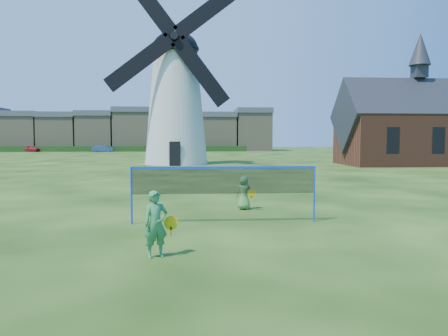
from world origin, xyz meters
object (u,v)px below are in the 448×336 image
Objects in this scene: windmill at (176,98)px; player_boy at (244,193)px; chapel at (418,128)px; player_girl at (156,224)px; car_left at (31,149)px; car_right at (103,149)px; badminton_net at (224,181)px.

player_boy is (3.27, -24.89, -5.44)m from windmill.
chapel is 34.44m from player_girl.
player_boy is at bearing -129.15° from chapel.
chapel is 3.94× the size of car_left.
player_girl is at bearing -170.29° from car_right.
car_left is at bearing 139.96° from chapel.
car_left is at bearing 125.63° from windmill.
car_right is (-15.38, 66.59, -0.04)m from player_girl.
badminton_net is (-18.92, -24.36, -2.11)m from chapel.
car_right is at bearing 111.68° from windmill.
car_right is at bearing 104.96° from badminton_net.
player_girl is at bearing 74.67° from player_boy.
windmill reaches higher than chapel.
windmill is 4.61× the size of car_right.
player_girl is 0.37× the size of car_left.
chapel is at bearing -7.03° from windmill.
player_boy is at bearing -135.27° from car_left.
car_left is (-30.10, 65.55, -0.55)m from badminton_net.
car_right reaches higher than car_left.
badminton_net is 3.61m from player_girl.
player_boy is at bearing 42.78° from player_girl.
windmill is 39.52m from car_right.
chapel reaches higher than car_left.
chapel is 10.52× the size of player_girl.
player_girl is at bearing -138.69° from car_left.
player_girl is 0.35× the size of car_right.
windmill is at bearing 172.97° from chapel.
badminton_net is 72.13m from car_left.
player_girl is 74.45m from car_left.
windmill reaches higher than car_right.
player_girl is 1.19× the size of player_boy.
badminton_net reaches higher than player_girl.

